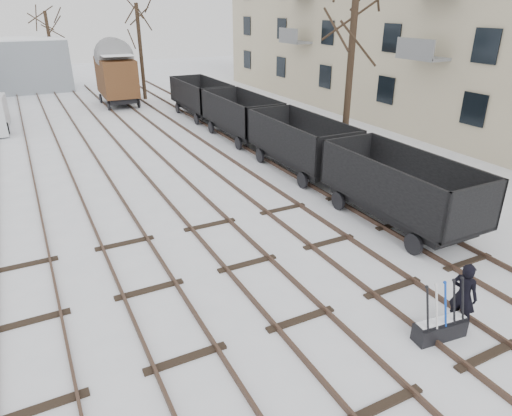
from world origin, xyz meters
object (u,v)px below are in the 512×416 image
Objects in this scene: ground_frame at (440,328)px; box_van_wagon at (116,76)px; worker at (463,296)px; freight_wagon_a at (398,199)px.

ground_frame is 31.16m from box_van_wagon.
worker is 31.06m from box_van_wagon.
box_van_wagon reaches higher than ground_frame.
freight_wagon_a reaches higher than ground_frame.
freight_wagon_a is 1.17× the size of box_van_wagon.
freight_wagon_a is at bearing 62.75° from ground_frame.
box_van_wagon reaches higher than freight_wagon_a.
worker is 0.34× the size of box_van_wagon.
box_van_wagon is (-1.55, 30.99, 1.38)m from worker.
ground_frame is 0.25× the size of freight_wagon_a.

